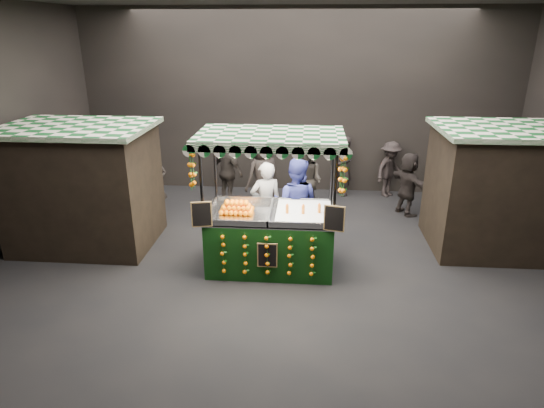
{
  "coord_description": "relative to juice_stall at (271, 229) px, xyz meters",
  "views": [
    {
      "loc": [
        0.34,
        -7.93,
        4.44
      ],
      "look_at": [
        -0.35,
        0.47,
        1.23
      ],
      "focal_mm": 30.61,
      "sensor_mm": 36.0,
      "label": 1
    }
  ],
  "objects": [
    {
      "name": "shopper_2",
      "position": [
        -1.42,
        3.43,
        0.07
      ],
      "size": [
        1.1,
        0.99,
        1.79
      ],
      "rotation": [
        0.0,
        0.0,
        2.49
      ],
      "color": "#2C2623",
      "rests_on": "ground"
    },
    {
      "name": "shopper_1",
      "position": [
        0.65,
        2.85,
        0.06
      ],
      "size": [
        1.09,
        1.05,
        1.78
      ],
      "rotation": [
        0.0,
        0.0,
        -0.62
      ],
      "color": "#2D2824",
      "rests_on": "ground"
    },
    {
      "name": "ground",
      "position": [
        0.35,
        -0.17,
        -0.83
      ],
      "size": [
        12.0,
        12.0,
        0.0
      ],
      "primitive_type": "plane",
      "color": "black",
      "rests_on": "ground"
    },
    {
      "name": "neighbour_stall_right",
      "position": [
        4.75,
        1.33,
        0.48
      ],
      "size": [
        3.0,
        2.2,
        2.6
      ],
      "color": "black",
      "rests_on": "ground"
    },
    {
      "name": "shopper_0",
      "position": [
        -3.01,
        2.1,
        0.1
      ],
      "size": [
        0.78,
        0.62,
        1.87
      ],
      "rotation": [
        0.0,
        0.0,
        0.28
      ],
      "color": "black",
      "rests_on": "ground"
    },
    {
      "name": "neighbour_stall_left",
      "position": [
        -4.05,
        0.83,
        0.48
      ],
      "size": [
        3.0,
        2.2,
        2.6
      ],
      "color": "black",
      "rests_on": "ground"
    },
    {
      "name": "market_hall",
      "position": [
        0.35,
        -0.17,
        2.55
      ],
      "size": [
        12.1,
        10.1,
        5.05
      ],
      "color": "black",
      "rests_on": "ground"
    },
    {
      "name": "juice_stall",
      "position": [
        0.0,
        0.0,
        0.0
      ],
      "size": [
        2.76,
        1.63,
        2.68
      ],
      "color": "black",
      "rests_on": "ground"
    },
    {
      "name": "shopper_3",
      "position": [
        2.93,
        4.43,
        -0.05
      ],
      "size": [
        1.12,
        1.12,
        1.56
      ],
      "rotation": [
        0.0,
        0.0,
        0.78
      ],
      "color": "#2B2423",
      "rests_on": "ground"
    },
    {
      "name": "vendor_blue",
      "position": [
        0.44,
        0.93,
        0.16
      ],
      "size": [
        1.1,
        0.93,
        1.98
      ],
      "rotation": [
        0.0,
        0.0,
        2.93
      ],
      "color": "navy",
      "rests_on": "ground"
    },
    {
      "name": "shopper_5",
      "position": [
        3.17,
        3.1,
        -0.03
      ],
      "size": [
        1.11,
        1.53,
        1.59
      ],
      "rotation": [
        0.0,
        0.0,
        2.06
      ],
      "color": "#2C2524",
      "rests_on": "ground"
    },
    {
      "name": "vendor_grey",
      "position": [
        -0.2,
        1.05,
        0.1
      ],
      "size": [
        0.79,
        0.65,
        1.86
      ],
      "rotation": [
        0.0,
        0.0,
        3.5
      ],
      "color": "gray",
      "rests_on": "ground"
    },
    {
      "name": "shopper_6",
      "position": [
        1.66,
        4.43,
        0.0
      ],
      "size": [
        0.64,
        0.72,
        1.66
      ],
      "rotation": [
        0.0,
        0.0,
        -1.08
      ],
      "color": "black",
      "rests_on": "ground"
    },
    {
      "name": "shopper_4",
      "position": [
        -0.44,
        2.94,
        0.14
      ],
      "size": [
        1.12,
        1.08,
        1.94
      ],
      "rotation": [
        0.0,
        0.0,
        3.84
      ],
      "color": "#282220",
      "rests_on": "ground"
    }
  ]
}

